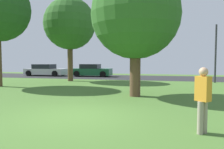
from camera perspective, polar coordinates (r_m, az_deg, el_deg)
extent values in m
plane|color=#47702D|center=(7.22, -8.97, -10.44)|extent=(44.00, 44.00, 0.00)
cube|color=#28282B|center=(22.69, 6.65, -0.77)|extent=(44.00, 6.40, 0.01)
cylinder|color=brown|center=(10.85, 5.94, 0.41)|extent=(0.52, 0.52, 2.28)
sphere|color=#2D6023|center=(11.05, 6.04, 15.13)|extent=(4.28, 4.28, 4.28)
cylinder|color=brown|center=(19.09, -10.66, 3.24)|extent=(0.44, 0.44, 3.26)
sphere|color=#2D6023|center=(19.34, -10.77, 12.70)|extent=(4.32, 4.32, 4.32)
cylinder|color=gray|center=(5.88, 22.60, -9.99)|extent=(0.14, 0.14, 0.79)
cylinder|color=gray|center=(5.75, 21.71, -10.28)|extent=(0.14, 0.14, 0.79)
cube|color=orange|center=(5.70, 22.33, -3.39)|extent=(0.38, 0.38, 0.59)
sphere|color=tan|center=(5.66, 22.42, 0.65)|extent=(0.21, 0.21, 0.21)
cube|color=#B7B7BC|center=(26.20, -16.55, 0.74)|extent=(4.54, 1.90, 0.66)
cube|color=black|center=(26.30, -17.01, 2.00)|extent=(2.18, 1.67, 0.50)
cylinder|color=black|center=(26.30, -12.51, 0.47)|extent=(0.64, 0.22, 0.64)
cylinder|color=black|center=(24.61, -14.45, 0.22)|extent=(0.64, 0.22, 0.64)
cylinder|color=black|center=(27.84, -18.40, 0.54)|extent=(0.64, 0.22, 0.64)
cylinder|color=black|center=(26.25, -20.59, 0.31)|extent=(0.64, 0.22, 0.64)
cube|color=#195633|center=(24.09, -5.10, 0.70)|extent=(4.13, 1.70, 0.72)
cube|color=black|center=(24.13, -5.58, 2.11)|extent=(1.98, 1.50, 0.47)
cylinder|color=black|center=(24.50, -1.26, 0.32)|extent=(0.64, 0.22, 0.64)
cylinder|color=black|center=(22.86, -2.35, 0.08)|extent=(0.64, 0.22, 0.64)
cylinder|color=black|center=(25.39, -7.58, 0.41)|extent=(0.64, 0.22, 0.64)
cylinder|color=black|center=(23.81, -9.05, 0.18)|extent=(0.64, 0.22, 0.64)
cylinder|color=#2D2D33|center=(19.05, 25.03, 4.83)|extent=(0.14, 0.14, 4.50)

